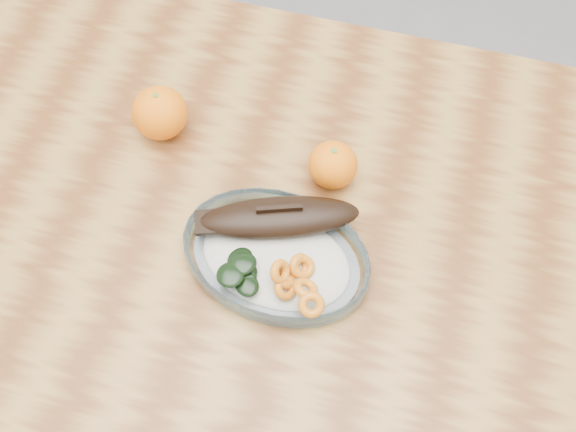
{
  "coord_description": "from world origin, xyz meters",
  "views": [
    {
      "loc": [
        0.21,
        -0.46,
        1.6
      ],
      "look_at": [
        0.08,
        0.01,
        0.77
      ],
      "focal_mm": 45.0,
      "sensor_mm": 36.0,
      "label": 1
    }
  ],
  "objects_px": {
    "orange_left": "(160,113)",
    "orange_right": "(333,165)",
    "dining_table": "(233,251)",
    "plated_meal": "(276,254)"
  },
  "relations": [
    {
      "from": "plated_meal",
      "to": "orange_left",
      "type": "height_order",
      "value": "orange_left"
    },
    {
      "from": "dining_table",
      "to": "orange_left",
      "type": "height_order",
      "value": "orange_left"
    },
    {
      "from": "orange_right",
      "to": "dining_table",
      "type": "bearing_deg",
      "value": -141.0
    },
    {
      "from": "orange_left",
      "to": "orange_right",
      "type": "distance_m",
      "value": 0.26
    },
    {
      "from": "plated_meal",
      "to": "orange_left",
      "type": "relative_size",
      "value": 6.39
    },
    {
      "from": "dining_table",
      "to": "orange_right",
      "type": "xyz_separation_m",
      "value": [
        0.12,
        0.1,
        0.13
      ]
    },
    {
      "from": "plated_meal",
      "to": "orange_right",
      "type": "relative_size",
      "value": 7.47
    },
    {
      "from": "orange_left",
      "to": "orange_right",
      "type": "relative_size",
      "value": 1.17
    },
    {
      "from": "dining_table",
      "to": "orange_right",
      "type": "bearing_deg",
      "value": 39.0
    },
    {
      "from": "plated_meal",
      "to": "orange_left",
      "type": "xyz_separation_m",
      "value": [
        -0.22,
        0.16,
        0.02
      ]
    }
  ]
}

